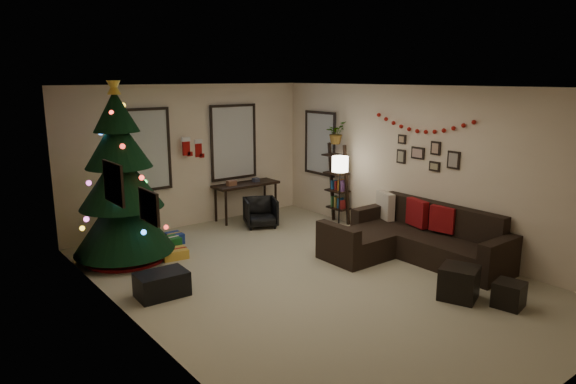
# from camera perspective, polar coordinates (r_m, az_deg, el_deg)

# --- Properties ---
(floor) EXTENTS (7.00, 7.00, 0.00)m
(floor) POSITION_cam_1_polar(r_m,az_deg,el_deg) (7.57, 2.23, -9.42)
(floor) COLOR tan
(floor) RESTS_ON ground
(ceiling) EXTENTS (7.00, 7.00, 0.00)m
(ceiling) POSITION_cam_1_polar(r_m,az_deg,el_deg) (7.02, 2.43, 11.47)
(ceiling) COLOR white
(ceiling) RESTS_ON floor
(wall_back) EXTENTS (5.00, 0.00, 5.00)m
(wall_back) POSITION_cam_1_polar(r_m,az_deg,el_deg) (10.05, -10.72, 3.89)
(wall_back) COLOR beige
(wall_back) RESTS_ON floor
(wall_front) EXTENTS (5.00, 0.00, 5.00)m
(wall_front) POSITION_cam_1_polar(r_m,az_deg,el_deg) (5.13, 28.68, -5.87)
(wall_front) COLOR beige
(wall_front) RESTS_ON floor
(wall_left) EXTENTS (0.00, 7.00, 7.00)m
(wall_left) POSITION_cam_1_polar(r_m,az_deg,el_deg) (5.91, -16.50, -2.51)
(wall_left) COLOR beige
(wall_left) RESTS_ON floor
(wall_right) EXTENTS (0.00, 7.00, 7.00)m
(wall_right) POSITION_cam_1_polar(r_m,az_deg,el_deg) (8.97, 14.61, 2.66)
(wall_right) COLOR beige
(wall_right) RESTS_ON floor
(window_back_left) EXTENTS (1.05, 0.06, 1.50)m
(window_back_left) POSITION_cam_1_polar(r_m,az_deg,el_deg) (9.60, -15.73, 4.44)
(window_back_left) COLOR #728CB2
(window_back_left) RESTS_ON wall_back
(window_back_right) EXTENTS (1.05, 0.06, 1.50)m
(window_back_right) POSITION_cam_1_polar(r_m,az_deg,el_deg) (10.47, -6.06, 5.48)
(window_back_right) COLOR #728CB2
(window_back_right) RESTS_ON wall_back
(window_right_wall) EXTENTS (0.06, 0.90, 1.30)m
(window_right_wall) POSITION_cam_1_polar(r_m,az_deg,el_deg) (10.64, 3.59, 5.38)
(window_right_wall) COLOR #728CB2
(window_right_wall) RESTS_ON wall_right
(christmas_tree) EXTENTS (1.55, 1.55, 2.88)m
(christmas_tree) POSITION_cam_1_polar(r_m,az_deg,el_deg) (8.37, -17.93, 0.67)
(christmas_tree) COLOR black
(christmas_tree) RESTS_ON floor
(presents) EXTENTS (1.50, 1.00, 0.28)m
(presents) POSITION_cam_1_polar(r_m,az_deg,el_deg) (8.71, -15.04, -6.10)
(presents) COLOR #14591E
(presents) RESTS_ON floor
(sofa) EXTENTS (1.81, 2.63, 0.85)m
(sofa) POSITION_cam_1_polar(r_m,az_deg,el_deg) (8.50, 13.52, -5.29)
(sofa) COLOR black
(sofa) RESTS_ON floor
(pillow_red_a) EXTENTS (0.17, 0.42, 0.41)m
(pillow_red_a) POSITION_cam_1_polar(r_m,az_deg,el_deg) (8.51, 16.66, -2.89)
(pillow_red_a) COLOR maroon
(pillow_red_a) RESTS_ON sofa
(pillow_red_b) EXTENTS (0.23, 0.46, 0.44)m
(pillow_red_b) POSITION_cam_1_polar(r_m,az_deg,el_deg) (8.80, 14.02, -2.24)
(pillow_red_b) COLOR maroon
(pillow_red_b) RESTS_ON sofa
(pillow_cream) EXTENTS (0.29, 0.48, 0.47)m
(pillow_cream) POSITION_cam_1_polar(r_m,az_deg,el_deg) (9.22, 10.65, -1.46)
(pillow_cream) COLOR beige
(pillow_cream) RESTS_ON sofa
(ottoman_near) EXTENTS (0.59, 0.59, 0.43)m
(ottoman_near) POSITION_cam_1_polar(r_m,az_deg,el_deg) (7.19, 18.30, -9.46)
(ottoman_near) COLOR black
(ottoman_near) RESTS_ON floor
(ottoman_far) EXTENTS (0.40, 0.40, 0.32)m
(ottoman_far) POSITION_cam_1_polar(r_m,az_deg,el_deg) (7.18, 23.15, -10.34)
(ottoman_far) COLOR black
(ottoman_far) RESTS_ON floor
(desk) EXTENTS (1.36, 0.49, 0.73)m
(desk) POSITION_cam_1_polar(r_m,az_deg,el_deg) (10.47, -4.64, 0.51)
(desk) COLOR black
(desk) RESTS_ON floor
(desk_chair) EXTENTS (0.71, 0.69, 0.56)m
(desk_chair) POSITION_cam_1_polar(r_m,az_deg,el_deg) (9.98, -3.03, -2.24)
(desk_chair) COLOR black
(desk_chair) RESTS_ON floor
(bookshelf) EXTENTS (0.30, 0.47, 1.58)m
(bookshelf) POSITION_cam_1_polar(r_m,az_deg,el_deg) (10.13, 5.54, 0.77)
(bookshelf) COLOR black
(bookshelf) RESTS_ON floor
(potted_plant) EXTENTS (0.63, 0.59, 0.55)m
(potted_plant) POSITION_cam_1_polar(r_m,az_deg,el_deg) (10.03, 5.28, 6.87)
(potted_plant) COLOR #4C4C4C
(potted_plant) RESTS_ON bookshelf
(floor_lamp) EXTENTS (0.30, 0.30, 1.41)m
(floor_lamp) POSITION_cam_1_polar(r_m,az_deg,el_deg) (9.52, 5.74, 2.53)
(floor_lamp) COLOR black
(floor_lamp) RESTS_ON floor
(art_map) EXTENTS (0.04, 0.60, 0.50)m
(art_map) POSITION_cam_1_polar(r_m,az_deg,el_deg) (6.47, -18.67, 0.94)
(art_map) COLOR black
(art_map) RESTS_ON wall_left
(art_abstract) EXTENTS (0.04, 0.45, 0.35)m
(art_abstract) POSITION_cam_1_polar(r_m,az_deg,el_deg) (5.56, -15.06, -1.57)
(art_abstract) COLOR black
(art_abstract) RESTS_ON wall_left
(gallery) EXTENTS (0.03, 1.25, 0.54)m
(gallery) POSITION_cam_1_polar(r_m,az_deg,el_deg) (8.87, 14.99, 3.98)
(gallery) COLOR black
(gallery) RESTS_ON wall_right
(garland) EXTENTS (0.08, 1.90, 0.30)m
(garland) POSITION_cam_1_polar(r_m,az_deg,el_deg) (8.85, 14.52, 7.22)
(garland) COLOR #A5140C
(garland) RESTS_ON wall_right
(stocking_left) EXTENTS (0.20, 0.05, 0.36)m
(stocking_left) POSITION_cam_1_polar(r_m,az_deg,el_deg) (9.83, -11.11, 4.97)
(stocking_left) COLOR #990F0C
(stocking_left) RESTS_ON wall_back
(stocking_right) EXTENTS (0.20, 0.05, 0.36)m
(stocking_right) POSITION_cam_1_polar(r_m,az_deg,el_deg) (10.13, -9.83, 4.79)
(stocking_right) COLOR #990F0C
(stocking_right) RESTS_ON wall_back
(storage_bin) EXTENTS (0.67, 0.47, 0.33)m
(storage_bin) POSITION_cam_1_polar(r_m,az_deg,el_deg) (7.12, -13.72, -9.83)
(storage_bin) COLOR black
(storage_bin) RESTS_ON floor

